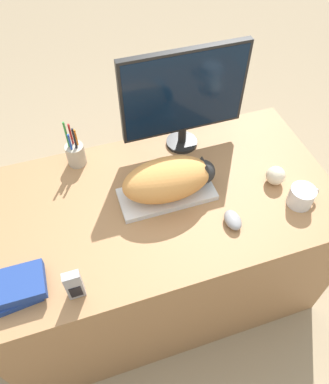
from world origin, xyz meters
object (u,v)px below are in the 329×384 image
object	(u,v)px
cat	(170,179)
computer_mouse	(233,220)
baseball	(276,176)
keyboard	(167,194)
pen_cup	(76,153)
coffee_mug	(302,196)
phone	(74,285)
monitor	(184,95)
book_stack	(18,287)

from	to	relation	value
cat	computer_mouse	xyz separation A→B (m)	(0.18, -0.21, -0.08)
computer_mouse	baseball	world-z (taller)	baseball
keyboard	pen_cup	size ratio (longest dim) A/B	1.70
coffee_mug	phone	size ratio (longest dim) A/B	0.95
monitor	book_stack	world-z (taller)	monitor
baseball	phone	bearing A→B (deg)	-164.52
baseball	book_stack	world-z (taller)	baseball
cat	coffee_mug	distance (m)	0.52
monitor	baseball	distance (m)	0.50
keyboard	book_stack	world-z (taller)	book_stack
cat	coffee_mug	xyz separation A→B (m)	(0.48, -0.20, -0.06)
monitor	phone	world-z (taller)	monitor
book_stack	cat	bearing A→B (deg)	21.12
computer_mouse	phone	distance (m)	0.63
cat	coffee_mug	bearing A→B (deg)	-22.27
cat	book_stack	size ratio (longest dim) A/B	2.05
phone	pen_cup	bearing A→B (deg)	80.21
cat	pen_cup	xyz separation A→B (m)	(-0.33, 0.30, -0.05)
coffee_mug	baseball	size ratio (longest dim) A/B	1.61
monitor	phone	size ratio (longest dim) A/B	3.98
monitor	baseball	bearing A→B (deg)	-49.66
coffee_mug	phone	distance (m)	0.92
keyboard	computer_mouse	world-z (taller)	computer_mouse
monitor	book_stack	xyz separation A→B (m)	(-0.76, -0.51, -0.24)
baseball	pen_cup	bearing A→B (deg)	154.16
computer_mouse	coffee_mug	world-z (taller)	coffee_mug
coffee_mug	book_stack	xyz separation A→B (m)	(-1.09, -0.04, -0.01)
computer_mouse	book_stack	distance (m)	0.80
computer_mouse	coffee_mug	xyz separation A→B (m)	(0.30, 0.01, 0.02)
cat	pen_cup	bearing A→B (deg)	137.01
monitor	computer_mouse	bearing A→B (deg)	-86.04
cat	coffee_mug	world-z (taller)	cat
pen_cup	phone	xyz separation A→B (m)	(-0.11, -0.61, 0.01)
keyboard	coffee_mug	bearing A→B (deg)	-21.75
cat	book_stack	world-z (taller)	cat
computer_mouse	keyboard	bearing A→B (deg)	133.72
book_stack	computer_mouse	bearing A→B (deg)	2.21
cat	keyboard	bearing A→B (deg)	180.00
coffee_mug	keyboard	bearing A→B (deg)	158.25
computer_mouse	pen_cup	size ratio (longest dim) A/B	0.41
cat	monitor	world-z (taller)	monitor
coffee_mug	pen_cup	bearing A→B (deg)	148.19
baseball	coffee_mug	bearing A→B (deg)	-71.70
cat	baseball	distance (m)	0.45
pen_cup	book_stack	bearing A→B (deg)	-117.91
keyboard	phone	distance (m)	0.52
cat	coffee_mug	size ratio (longest dim) A/B	2.94
monitor	coffee_mug	world-z (taller)	monitor
computer_mouse	coffee_mug	size ratio (longest dim) A/B	0.73
cat	book_stack	xyz separation A→B (m)	(-0.61, -0.24, -0.07)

